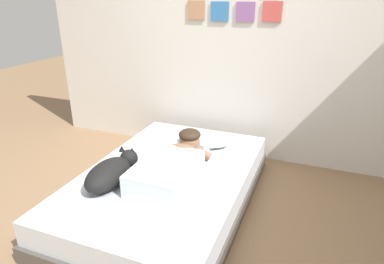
% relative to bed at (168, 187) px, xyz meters
% --- Properties ---
extents(ground_plane, '(12.90, 12.90, 0.00)m').
position_rel_bed_xyz_m(ground_plane, '(0.20, -0.49, -0.16)').
color(ground_plane, '#8C6B4C').
extents(back_wall, '(4.45, 0.12, 2.50)m').
position_rel_bed_xyz_m(back_wall, '(0.20, 1.24, 1.09)').
color(back_wall, silver).
rests_on(back_wall, ground).
extents(bed, '(1.33, 2.08, 0.32)m').
position_rel_bed_xyz_m(bed, '(0.00, 0.00, 0.00)').
color(bed, '#4C4742').
rests_on(bed, ground).
extents(pillow, '(0.52, 0.32, 0.11)m').
position_rel_bed_xyz_m(pillow, '(0.11, 0.62, 0.22)').
color(pillow, silver).
rests_on(pillow, bed).
extents(person_lying, '(0.43, 0.92, 0.27)m').
position_rel_bed_xyz_m(person_lying, '(0.08, -0.05, 0.27)').
color(person_lying, silver).
rests_on(person_lying, bed).
extents(dog, '(0.26, 0.57, 0.21)m').
position_rel_bed_xyz_m(dog, '(-0.32, -0.35, 0.27)').
color(dog, black).
rests_on(dog, bed).
extents(coffee_cup, '(0.12, 0.09, 0.07)m').
position_rel_bed_xyz_m(coffee_cup, '(0.16, 0.51, 0.20)').
color(coffee_cup, white).
rests_on(coffee_cup, bed).
extents(cell_phone, '(0.07, 0.14, 0.01)m').
position_rel_bed_xyz_m(cell_phone, '(-0.17, -0.30, 0.17)').
color(cell_phone, black).
rests_on(cell_phone, bed).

